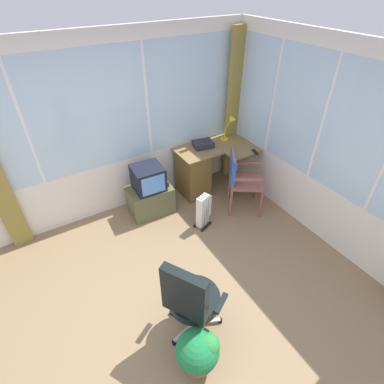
% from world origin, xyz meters
% --- Properties ---
extents(ground, '(5.60, 5.17, 0.06)m').
position_xyz_m(ground, '(0.00, 0.00, -0.03)').
color(ground, '#866C4C').
extents(north_window_panel, '(4.60, 0.07, 2.51)m').
position_xyz_m(north_window_panel, '(-0.00, 2.12, 1.25)').
color(north_window_panel, silver).
rests_on(north_window_panel, ground).
extents(east_window_panel, '(0.07, 4.17, 2.51)m').
position_xyz_m(east_window_panel, '(2.33, 0.00, 1.26)').
color(east_window_panel, silver).
rests_on(east_window_panel, ground).
extents(curtain_corner, '(0.25, 0.10, 2.41)m').
position_xyz_m(curtain_corner, '(2.20, 1.99, 1.21)').
color(curtain_corner, olive).
rests_on(curtain_corner, ground).
extents(desk, '(1.19, 0.80, 0.78)m').
position_xyz_m(desk, '(1.37, 1.78, 0.42)').
color(desk, olive).
rests_on(desk, ground).
extents(desk_lamp, '(0.23, 0.20, 0.41)m').
position_xyz_m(desk_lamp, '(2.05, 1.83, 1.05)').
color(desk_lamp, yellow).
rests_on(desk_lamp, desk).
extents(tv_remote, '(0.08, 0.16, 0.02)m').
position_xyz_m(tv_remote, '(2.12, 1.28, 0.79)').
color(tv_remote, black).
rests_on(tv_remote, desk).
extents(paper_tray, '(0.34, 0.28, 0.09)m').
position_xyz_m(paper_tray, '(1.54, 1.85, 0.82)').
color(paper_tray, '#29262F').
rests_on(paper_tray, desk).
extents(wooden_armchair, '(0.67, 0.67, 0.94)m').
position_xyz_m(wooden_armchair, '(1.70, 1.12, 0.61)').
color(wooden_armchair, '#93554E').
rests_on(wooden_armchair, ground).
extents(office_chair, '(0.59, 0.62, 1.07)m').
position_xyz_m(office_chair, '(0.04, -0.25, 0.60)').
color(office_chair, '#B7B7BF').
rests_on(office_chair, ground).
extents(tv_on_stand, '(0.66, 0.47, 0.80)m').
position_xyz_m(tv_on_stand, '(0.52, 1.72, 0.35)').
color(tv_on_stand, brown).
rests_on(tv_on_stand, ground).
extents(space_heater, '(0.29, 0.24, 0.53)m').
position_xyz_m(space_heater, '(1.04, 1.04, 0.27)').
color(space_heater, silver).
rests_on(space_heater, ground).
extents(potted_plant, '(0.40, 0.40, 0.48)m').
position_xyz_m(potted_plant, '(-0.06, -0.56, 0.26)').
color(potted_plant, '#9D5C41').
rests_on(potted_plant, ground).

